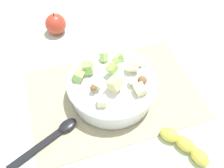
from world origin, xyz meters
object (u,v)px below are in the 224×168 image
object	(u,v)px
serving_spoon	(55,135)
whole_apple	(56,24)
salad_bowl	(112,86)
banana_whole	(185,145)

from	to	relation	value
serving_spoon	whole_apple	xyz separation A→B (m)	(-0.08, -0.43, 0.03)
salad_bowl	serving_spoon	bearing A→B (deg)	24.18
whole_apple	banana_whole	world-z (taller)	whole_apple
salad_bowl	whole_apple	bearing A→B (deg)	-72.87
salad_bowl	serving_spoon	size ratio (longest dim) A/B	1.29
salad_bowl	serving_spoon	world-z (taller)	salad_bowl
whole_apple	banana_whole	distance (m)	0.62
serving_spoon	banana_whole	bearing A→B (deg)	156.77
salad_bowl	banana_whole	world-z (taller)	salad_bowl
salad_bowl	whole_apple	xyz separation A→B (m)	(0.11, -0.35, -0.01)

